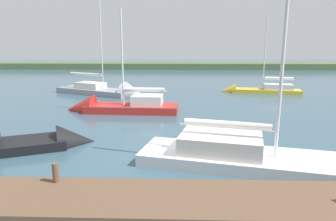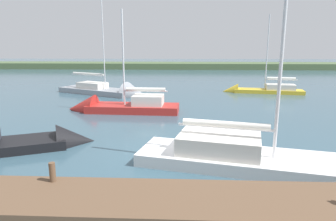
% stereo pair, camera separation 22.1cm
% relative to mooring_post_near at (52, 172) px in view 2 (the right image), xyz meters
% --- Properties ---
extents(ground_plane, '(200.00, 200.00, 0.00)m').
position_rel_mooring_post_near_xyz_m(ground_plane, '(-3.75, -4.51, -1.06)').
color(ground_plane, '#385666').
extents(far_shoreline, '(180.00, 8.00, 2.40)m').
position_rel_mooring_post_near_xyz_m(far_shoreline, '(-3.75, -55.91, -1.06)').
color(far_shoreline, '#4C603D').
rests_on(far_shoreline, ground_plane).
extents(dock_pier, '(24.98, 2.12, 0.78)m').
position_rel_mooring_post_near_xyz_m(dock_pier, '(-3.75, 0.74, -0.68)').
color(dock_pier, brown).
rests_on(dock_pier, ground_plane).
extents(mooring_post_near, '(0.18, 0.18, 0.58)m').
position_rel_mooring_post_near_xyz_m(mooring_post_near, '(0.00, 0.00, 0.00)').
color(mooring_post_near, brown).
rests_on(mooring_post_near, dock_pier).
extents(sailboat_far_right, '(10.04, 6.66, 10.50)m').
position_rel_mooring_post_near_xyz_m(sailboat_far_right, '(2.95, -20.36, -0.87)').
color(sailboat_far_right, gray).
rests_on(sailboat_far_right, ground_plane).
extents(sailboat_inner_slip, '(8.15, 2.56, 8.09)m').
position_rel_mooring_post_near_xyz_m(sailboat_inner_slip, '(1.12, -13.01, -0.85)').
color(sailboat_inner_slip, '#B22823').
rests_on(sailboat_inner_slip, ground_plane).
extents(sailboat_outer_mooring, '(10.89, 4.86, 11.03)m').
position_rel_mooring_post_near_xyz_m(sailboat_outer_mooring, '(-8.08, -2.81, -0.90)').
color(sailboat_outer_mooring, white).
rests_on(sailboat_outer_mooring, ground_plane).
extents(sailboat_far_left, '(8.63, 5.21, 10.73)m').
position_rel_mooring_post_near_xyz_m(sailboat_far_left, '(3.97, -4.68, -0.95)').
color(sailboat_far_left, black).
rests_on(sailboat_far_left, ground_plane).
extents(sailboat_behind_pier, '(8.09, 3.07, 8.53)m').
position_rel_mooring_post_near_xyz_m(sailboat_behind_pier, '(-11.52, -22.51, -0.94)').
color(sailboat_behind_pier, gold).
rests_on(sailboat_behind_pier, ground_plane).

